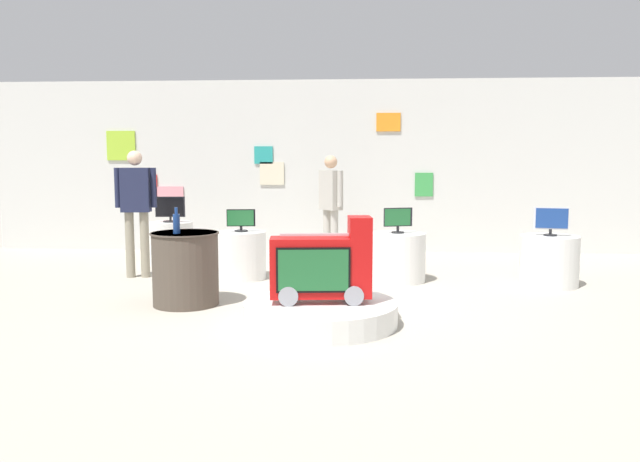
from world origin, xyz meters
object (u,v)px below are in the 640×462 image
Objects in this scene: novelty_firetruck_tv at (323,268)px; tv_on_right_rear at (170,209)px; tv_on_far_right at (241,220)px; tv_on_center_rear at (398,219)px; shopper_browsing_near_truck at (331,201)px; display_pedestal_left_rear at (549,261)px; display_pedestal_center_rear at (397,257)px; display_pedestal_right_rear at (171,242)px; display_pedestal_far_right at (242,255)px; bottle_on_side_table at (176,223)px; side_table_round at (185,268)px; shopper_browsing_rear at (136,203)px; main_display_pedestal at (321,313)px; tv_on_left_rear at (551,220)px.

novelty_firetruck_tv is 4.41m from tv_on_right_rear.
tv_on_center_rear is at bearing -1.18° from tv_on_far_right.
shopper_browsing_near_truck is at bearing 2.51° from tv_on_right_rear.
display_pedestal_left_rear is 1.59× the size of tv_on_right_rear.
display_pedestal_center_rear is (0.86, 2.27, -0.24)m from novelty_firetruck_tv.
novelty_firetruck_tv is 1.35× the size of display_pedestal_center_rear.
display_pedestal_right_rear is (-5.37, 1.46, 0.00)m from display_pedestal_left_rear.
display_pedestal_center_rear and display_pedestal_far_right have the same top height.
novelty_firetruck_tv is at bearing -61.86° from tv_on_far_right.
display_pedestal_left_rear is at bearing -5.14° from tv_on_center_rear.
display_pedestal_right_rear is 3.13m from bottle_on_side_table.
display_pedestal_left_rear is 0.90× the size of side_table_round.
novelty_firetruck_tv reaches higher than tv_on_center_rear.
bottle_on_side_table is (0.97, -2.92, 0.60)m from display_pedestal_right_rear.
display_pedestal_left_rear is 2.56× the size of bottle_on_side_table.
tv_on_right_rear is at bearing 159.62° from display_pedestal_center_rear.
shopper_browsing_rear reaches higher than display_pedestal_left_rear.
tv_on_right_rear is at bearing 137.48° from display_pedestal_far_right.
display_pedestal_right_rear is 0.40× the size of shopper_browsing_rear.
tv_on_center_rear reaches higher than main_display_pedestal.
tv_on_center_rear is 3.68m from tv_on_right_rear.
tv_on_far_right is 1.64m from side_table_round.
display_pedestal_right_rear is 2.40× the size of bottle_on_side_table.
display_pedestal_center_rear is 3.61m from shopper_browsing_rear.
tv_on_far_right is at bearing 117.80° from main_display_pedestal.
tv_on_center_rear is 2.10m from tv_on_far_right.
tv_on_left_rear is 4.64m from bottle_on_side_table.
novelty_firetruck_tv is at bearing -53.96° from tv_on_right_rear.
display_pedestal_right_rear is 1.84m from display_pedestal_far_right.
tv_on_far_right is at bearing 77.07° from bottle_on_side_table.
tv_on_right_rear is 1.19× the size of tv_on_far_right.
side_table_round is at bearing -147.97° from display_pedestal_center_rear.
bottle_on_side_table is (-0.05, -0.11, 0.51)m from side_table_round.
main_display_pedestal is 2.06× the size of display_pedestal_left_rear.
tv_on_center_rear is at bearing 31.98° from side_table_round.
tv_on_left_rear is 4.03m from tv_on_far_right.
tv_on_left_rear is 1.93m from tv_on_center_rear.
novelty_firetruck_tv is at bearing -143.07° from tv_on_left_rear.
display_pedestal_left_rear is at bearing -15.24° from display_pedestal_right_rear.
display_pedestal_left_rear is at bearing -2.43° from shopper_browsing_rear.
tv_on_center_rear is at bearing -1.29° from display_pedestal_far_right.
tv_on_far_right is (-0.00, -0.00, 0.48)m from display_pedestal_far_right.
display_pedestal_left_rear is (2.80, 2.09, 0.21)m from main_display_pedestal.
novelty_firetruck_tv is 2.38× the size of tv_on_left_rear.
novelty_firetruck_tv is at bearing -110.76° from display_pedestal_center_rear.
bottle_on_side_table is (-4.41, -1.46, 0.60)m from display_pedestal_left_rear.
display_pedestal_far_right is at bearing -42.62° from display_pedestal_right_rear.
tv_on_right_rear is (-3.45, 1.28, 0.53)m from display_pedestal_center_rear.
tv_on_left_rear is 5.59m from display_pedestal_right_rear.
display_pedestal_center_rear is at bearing 68.75° from main_display_pedestal.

